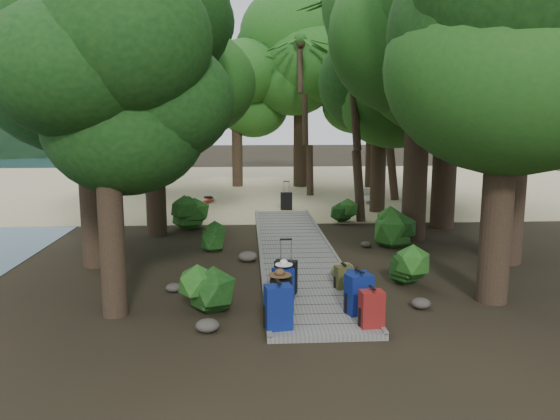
{
  "coord_description": "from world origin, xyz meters",
  "views": [
    {
      "loc": [
        -1.3,
        -13.34,
        3.62
      ],
      "look_at": [
        -0.36,
        2.08,
        1.0
      ],
      "focal_mm": 35.0,
      "sensor_mm": 36.0,
      "label": 1
    }
  ],
  "objects_px": {
    "backpack_left_b": "(281,294)",
    "backpack_left_a": "(278,305)",
    "backpack_right_a": "(372,307)",
    "sun_lounger": "(368,196)",
    "lone_suitcase_on_sand": "(286,201)",
    "suitcase_on_boardwalk": "(286,277)",
    "backpack_right_c": "(356,284)",
    "backpack_right_b": "(359,292)",
    "duffel_right_khaki": "(345,274)",
    "backpack_right_d": "(343,276)",
    "kayak": "(209,198)",
    "backpack_left_c": "(283,282)"
  },
  "relations": [
    {
      "from": "kayak",
      "to": "suitcase_on_boardwalk",
      "type": "bearing_deg",
      "value": -68.4
    },
    {
      "from": "lone_suitcase_on_sand",
      "to": "kayak",
      "type": "distance_m",
      "value": 3.9
    },
    {
      "from": "duffel_right_khaki",
      "to": "sun_lounger",
      "type": "height_order",
      "value": "sun_lounger"
    },
    {
      "from": "backpack_right_c",
      "to": "backpack_right_d",
      "type": "xyz_separation_m",
      "value": [
        -0.11,
        0.79,
        -0.06
      ]
    },
    {
      "from": "duffel_right_khaki",
      "to": "sun_lounger",
      "type": "bearing_deg",
      "value": 59.19
    },
    {
      "from": "backpack_left_c",
      "to": "sun_lounger",
      "type": "distance_m",
      "value": 13.47
    },
    {
      "from": "suitcase_on_boardwalk",
      "to": "sun_lounger",
      "type": "relative_size",
      "value": 0.38
    },
    {
      "from": "backpack_left_b",
      "to": "backpack_right_b",
      "type": "bearing_deg",
      "value": 3.59
    },
    {
      "from": "backpack_right_b",
      "to": "lone_suitcase_on_sand",
      "type": "xyz_separation_m",
      "value": [
        -0.45,
        11.91,
        -0.16
      ]
    },
    {
      "from": "backpack_left_a",
      "to": "backpack_right_c",
      "type": "bearing_deg",
      "value": 30.17
    },
    {
      "from": "lone_suitcase_on_sand",
      "to": "sun_lounger",
      "type": "relative_size",
      "value": 0.38
    },
    {
      "from": "backpack_right_b",
      "to": "duffel_right_khaki",
      "type": "bearing_deg",
      "value": 68.8
    },
    {
      "from": "backpack_left_b",
      "to": "backpack_left_c",
      "type": "xyz_separation_m",
      "value": [
        0.09,
        0.83,
        -0.02
      ]
    },
    {
      "from": "backpack_left_a",
      "to": "backpack_left_b",
      "type": "xyz_separation_m",
      "value": [
        0.09,
        0.7,
        -0.05
      ]
    },
    {
      "from": "lone_suitcase_on_sand",
      "to": "backpack_left_c",
      "type": "bearing_deg",
      "value": -98.29
    },
    {
      "from": "backpack_right_b",
      "to": "lone_suitcase_on_sand",
      "type": "bearing_deg",
      "value": 73.25
    },
    {
      "from": "backpack_right_a",
      "to": "lone_suitcase_on_sand",
      "type": "xyz_separation_m",
      "value": [
        -0.53,
        12.56,
        -0.11
      ]
    },
    {
      "from": "backpack_left_b",
      "to": "backpack_left_c",
      "type": "relative_size",
      "value": 1.07
    },
    {
      "from": "backpack_left_a",
      "to": "suitcase_on_boardwalk",
      "type": "height_order",
      "value": "backpack_left_a"
    },
    {
      "from": "lone_suitcase_on_sand",
      "to": "backpack_right_d",
      "type": "bearing_deg",
      "value": -91.44
    },
    {
      "from": "backpack_left_a",
      "to": "backpack_right_b",
      "type": "height_order",
      "value": "backpack_left_a"
    },
    {
      "from": "backpack_left_b",
      "to": "backpack_left_a",
      "type": "bearing_deg",
      "value": -91.48
    },
    {
      "from": "backpack_right_a",
      "to": "sun_lounger",
      "type": "relative_size",
      "value": 0.39
    },
    {
      "from": "backpack_right_a",
      "to": "sun_lounger",
      "type": "distance_m",
      "value": 14.56
    },
    {
      "from": "backpack_right_a",
      "to": "duffel_right_khaki",
      "type": "height_order",
      "value": "backpack_right_a"
    },
    {
      "from": "backpack_left_a",
      "to": "backpack_right_a",
      "type": "xyz_separation_m",
      "value": [
        1.58,
        -0.01,
        -0.07
      ]
    },
    {
      "from": "backpack_right_c",
      "to": "suitcase_on_boardwalk",
      "type": "distance_m",
      "value": 1.43
    },
    {
      "from": "backpack_right_b",
      "to": "kayak",
      "type": "xyz_separation_m",
      "value": [
        -3.65,
        14.13,
        -0.35
      ]
    },
    {
      "from": "backpack_left_a",
      "to": "backpack_right_c",
      "type": "distance_m",
      "value": 2.07
    },
    {
      "from": "sun_lounger",
      "to": "backpack_left_c",
      "type": "bearing_deg",
      "value": -95.71
    },
    {
      "from": "backpack_left_c",
      "to": "backpack_right_c",
      "type": "bearing_deg",
      "value": -34.17
    },
    {
      "from": "backpack_right_d",
      "to": "backpack_right_c",
      "type": "bearing_deg",
      "value": -95.23
    },
    {
      "from": "backpack_right_b",
      "to": "lone_suitcase_on_sand",
      "type": "distance_m",
      "value": 11.92
    },
    {
      "from": "suitcase_on_boardwalk",
      "to": "lone_suitcase_on_sand",
      "type": "xyz_separation_m",
      "value": [
        0.79,
        10.69,
        -0.09
      ]
    },
    {
      "from": "backpack_right_b",
      "to": "backpack_left_b",
      "type": "bearing_deg",
      "value": 158.51
    },
    {
      "from": "backpack_left_a",
      "to": "suitcase_on_boardwalk",
      "type": "xyz_separation_m",
      "value": [
        0.26,
        1.86,
        -0.08
      ]
    },
    {
      "from": "backpack_right_a",
      "to": "sun_lounger",
      "type": "bearing_deg",
      "value": 70.92
    },
    {
      "from": "backpack_right_c",
      "to": "lone_suitcase_on_sand",
      "type": "xyz_separation_m",
      "value": [
        -0.54,
        11.22,
        -0.08
      ]
    },
    {
      "from": "duffel_right_khaki",
      "to": "backpack_right_d",
      "type": "bearing_deg",
      "value": -121.24
    },
    {
      "from": "backpack_right_a",
      "to": "suitcase_on_boardwalk",
      "type": "distance_m",
      "value": 2.29
    },
    {
      "from": "backpack_right_b",
      "to": "backpack_right_c",
      "type": "distance_m",
      "value": 0.7
    },
    {
      "from": "backpack_right_d",
      "to": "sun_lounger",
      "type": "height_order",
      "value": "backpack_right_d"
    },
    {
      "from": "lone_suitcase_on_sand",
      "to": "backpack_left_b",
      "type": "bearing_deg",
      "value": -98.4
    },
    {
      "from": "suitcase_on_boardwalk",
      "to": "backpack_left_b",
      "type": "bearing_deg",
      "value": -80.34
    },
    {
      "from": "backpack_left_b",
      "to": "lone_suitcase_on_sand",
      "type": "xyz_separation_m",
      "value": [
        0.95,
        11.85,
        -0.12
      ]
    },
    {
      "from": "backpack_left_b",
      "to": "suitcase_on_boardwalk",
      "type": "xyz_separation_m",
      "value": [
        0.17,
        1.16,
        -0.03
      ]
    },
    {
      "from": "duffel_right_khaki",
      "to": "backpack_right_b",
      "type": "bearing_deg",
      "value": -108.21
    },
    {
      "from": "backpack_right_c",
      "to": "sun_lounger",
      "type": "relative_size",
      "value": 0.37
    },
    {
      "from": "backpack_right_a",
      "to": "backpack_right_d",
      "type": "height_order",
      "value": "backpack_right_a"
    },
    {
      "from": "backpack_left_a",
      "to": "backpack_right_c",
      "type": "height_order",
      "value": "backpack_left_a"
    }
  ]
}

